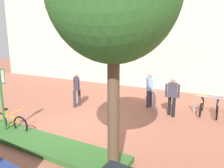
% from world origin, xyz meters
% --- Properties ---
extents(ground_plane, '(60.00, 60.00, 0.00)m').
position_xyz_m(ground_plane, '(0.00, 0.00, 0.00)').
color(ground_plane, '#9E5B47').
extents(building_facade, '(28.00, 1.20, 10.00)m').
position_xyz_m(building_facade, '(0.00, 8.11, 5.00)').
color(building_facade, beige).
rests_on(building_facade, ground).
extents(planter_strip, '(7.00, 1.10, 0.16)m').
position_xyz_m(planter_strip, '(-0.62, -1.75, 0.08)').
color(planter_strip, '#336028').
rests_on(planter_strip, ground).
extents(parking_sign_post, '(0.08, 0.36, 2.34)m').
position_xyz_m(parking_sign_post, '(-1.80, -1.75, 1.53)').
color(parking_sign_post, '#2D7238').
rests_on(parking_sign_post, ground).
extents(bike_at_sign, '(1.68, 0.42, 0.86)m').
position_xyz_m(bike_at_sign, '(-1.81, -1.52, 0.35)').
color(bike_at_sign, black).
rests_on(bike_at_sign, ground).
extents(bollard_steel, '(0.16, 0.16, 0.90)m').
position_xyz_m(bollard_steel, '(2.02, 3.30, 0.45)').
color(bollard_steel, '#ADADB2').
rests_on(bollard_steel, ground).
extents(person_suited_navy, '(0.48, 0.46, 1.72)m').
position_xyz_m(person_suited_navy, '(-1.51, 1.99, 0.98)').
color(person_suited_navy, '#2D2D38').
rests_on(person_suited_navy, ground).
extents(person_suited_dark, '(0.60, 0.32, 1.72)m').
position_xyz_m(person_suited_dark, '(2.93, 2.88, 0.98)').
color(person_suited_dark, black).
rests_on(person_suited_dark, ground).
extents(person_shirt_white, '(0.44, 0.50, 1.72)m').
position_xyz_m(person_shirt_white, '(1.67, 3.63, 0.98)').
color(person_shirt_white, '#383342').
rests_on(person_shirt_white, ground).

